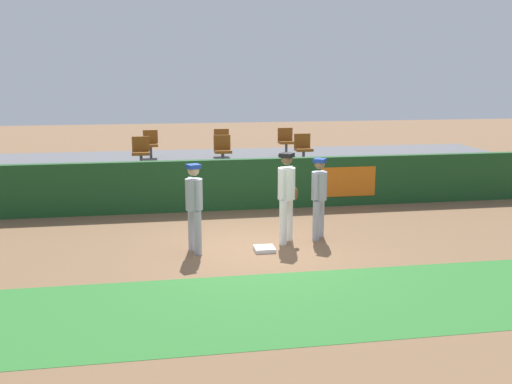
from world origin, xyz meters
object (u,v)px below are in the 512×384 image
object	(u,v)px
player_runner_visitor	(194,202)
player_fielder_home	(287,191)
seat_front_left	(141,150)
seat_back_left	(151,142)
seat_back_right	(286,140)
seat_back_center	(222,141)
player_coach_visitor	(319,193)
seat_front_right	(303,147)
seat_front_center	(223,148)
first_base	(264,249)

from	to	relation	value
player_runner_visitor	player_fielder_home	bearing A→B (deg)	82.46
player_runner_visitor	seat_front_left	size ratio (longest dim) A/B	2.11
seat_back_left	seat_front_left	size ratio (longest dim) A/B	1.00
seat_back_right	player_runner_visitor	bearing A→B (deg)	-116.37
seat_back_center	seat_back_right	xyz separation A→B (m)	(2.04, 0.00, 0.00)
player_fielder_home	seat_back_center	size ratio (longest dim) A/B	2.25
player_coach_visitor	seat_front_right	xyz separation A→B (m)	(0.77, 4.41, 0.41)
seat_back_left	seat_back_right	xyz separation A→B (m)	(4.23, 0.00, 0.00)
player_coach_visitor	seat_front_right	size ratio (longest dim) A/B	2.06
seat_front_center	seat_back_left	bearing A→B (deg)	138.09
first_base	player_runner_visitor	distance (m)	1.70
seat_back_center	first_base	bearing A→B (deg)	-89.42
player_fielder_home	seat_front_right	bearing A→B (deg)	-164.11
player_fielder_home	seat_back_center	distance (m)	6.41
seat_back_center	seat_front_left	bearing A→B (deg)	-143.50
seat_back_left	player_fielder_home	bearing A→B (deg)	-66.12
seat_front_right	seat_back_left	bearing A→B (deg)	157.43
seat_front_left	seat_front_center	bearing A→B (deg)	-0.00
seat_back_center	seat_front_left	xyz separation A→B (m)	(-2.43, -1.80, 0.00)
seat_front_right	seat_front_left	size ratio (longest dim) A/B	1.00
seat_front_right	first_base	bearing A→B (deg)	-112.15
seat_back_center	seat_back_right	world-z (taller)	same
player_coach_visitor	seat_back_center	xyz separation A→B (m)	(-1.37, 6.21, 0.41)
first_base	seat_back_right	size ratio (longest dim) A/B	0.48
player_coach_visitor	seat_front_left	size ratio (longest dim) A/B	2.06
seat_front_right	seat_back_left	xyz separation A→B (m)	(-4.33, 1.80, -0.00)
seat_back_right	first_base	bearing A→B (deg)	-105.96
first_base	seat_back_left	size ratio (longest dim) A/B	0.48
player_coach_visitor	player_fielder_home	bearing A→B (deg)	-42.82
player_coach_visitor	seat_front_left	xyz separation A→B (m)	(-3.80, 4.41, 0.41)
seat_front_center	seat_back_right	xyz separation A→B (m)	(2.22, 1.80, 0.00)
player_coach_visitor	seat_front_left	bearing A→B (deg)	-104.22
player_fielder_home	seat_front_center	bearing A→B (deg)	-135.72
seat_front_right	seat_front_left	bearing A→B (deg)	180.00
player_fielder_home	seat_front_center	world-z (taller)	player_fielder_home
seat_front_center	seat_back_center	bearing A→B (deg)	84.21
seat_back_left	seat_back_right	size ratio (longest dim) A/B	1.00
player_runner_visitor	seat_back_center	world-z (taller)	seat_back_center
seat_front_left	player_coach_visitor	bearing A→B (deg)	-49.23
player_runner_visitor	player_coach_visitor	size ratio (longest dim) A/B	1.02
player_coach_visitor	seat_back_right	size ratio (longest dim) A/B	2.06
player_runner_visitor	seat_back_right	bearing A→B (deg)	135.18
seat_back_left	player_coach_visitor	bearing A→B (deg)	-60.18
seat_front_center	seat_front_left	xyz separation A→B (m)	(-2.25, 0.00, 0.00)
player_fielder_home	player_runner_visitor	bearing A→B (deg)	-44.93
seat_back_left	seat_back_center	world-z (taller)	same
player_runner_visitor	seat_front_center	distance (m)	5.08
player_fielder_home	player_coach_visitor	distance (m)	0.76
seat_back_center	player_runner_visitor	bearing A→B (deg)	-100.93
seat_front_right	seat_back_right	world-z (taller)	same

